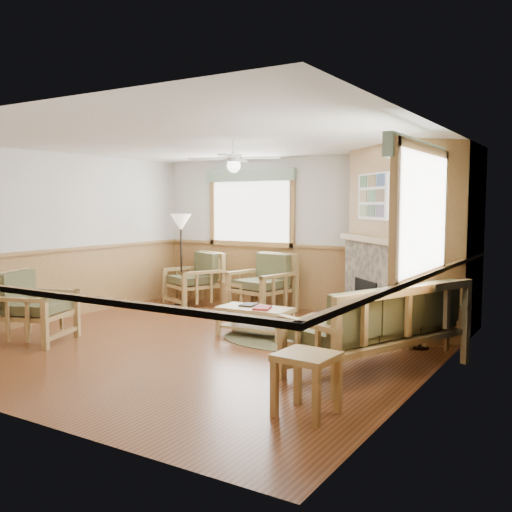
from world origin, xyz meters
The scene contains 23 objects.
floor centered at (0.00, 0.00, -0.01)m, with size 6.00×6.00×0.01m, color brown.
ceiling centered at (0.00, 0.00, 2.70)m, with size 6.00×6.00×0.01m, color white.
wall_back centered at (0.00, 3.00, 1.35)m, with size 6.00×0.02×2.70m, color silver.
wall_left centered at (-3.00, 0.00, 1.35)m, with size 0.02×6.00×2.70m, color silver.
wall_right centered at (3.00, 0.00, 1.35)m, with size 0.02×6.00×2.70m, color silver.
wainscot centered at (0.00, 0.00, 0.55)m, with size 6.00×6.00×1.10m, color #9D7340, non-canonical shape.
fireplace centered at (2.05, 2.05, 1.35)m, with size 2.20×2.20×2.70m, color #9D7340, non-canonical shape.
window_back centered at (-1.10, 2.96, 2.53)m, with size 1.90×0.16×1.50m, color white, non-canonical shape.
window_right centered at (2.96, -0.20, 2.53)m, with size 0.16×1.90×1.50m, color white, non-canonical shape.
ceiling_fan centered at (0.30, 0.30, 2.66)m, with size 1.24×1.24×0.36m, color white, non-canonical shape.
sofa centered at (2.43, 0.02, 0.50)m, with size 0.90×2.18×1.00m, color #A4834C, non-canonical shape.
armchair_back_left centered at (-1.91, 2.25, 0.49)m, with size 0.87×0.87×0.98m, color #A4834C, non-canonical shape.
armchair_back_right centered at (-0.48, 2.32, 0.51)m, with size 0.90×0.90×1.01m, color #A4834C, non-canonical shape.
armchair_left centered at (-2.02, -1.11, 0.48)m, with size 0.86×0.86×0.96m, color #A4834C, non-canonical shape.
coffee_table centered at (0.36, 0.73, 0.21)m, with size 1.04×0.52×0.41m, color #A4834C, non-canonical shape.
end_table_chairs centered at (-0.85, 2.21, 0.26)m, with size 0.46×0.44×0.52m, color #A4834C, non-canonical shape.
end_table_sofa centered at (2.35, -1.61, 0.28)m, with size 0.50×0.48×0.56m, color #A4834C, non-canonical shape.
footstool centered at (1.31, 0.88, 0.18)m, with size 0.41×0.41×0.36m, color #A4834C, non-canonical shape.
braided_rug centered at (0.82, 0.71, 0.01)m, with size 1.76×1.76×0.01m, color brown.
floor_lamp_left centered at (-2.17, 2.21, 0.85)m, with size 0.39×0.39×1.70m, color black, non-canonical shape.
floor_lamp_right centered at (2.55, 1.27, 0.77)m, with size 0.35×0.35×1.53m, color black, non-canonical shape.
book_red centered at (0.51, 0.68, 0.44)m, with size 0.22×0.30×0.03m, color maroon.
book_dark centered at (0.21, 0.80, 0.44)m, with size 0.20×0.27×0.03m, color black.
Camera 1 is at (4.55, -6.04, 1.88)m, focal length 40.00 mm.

